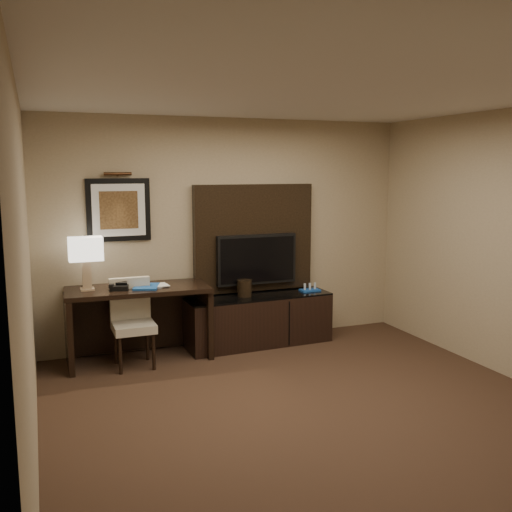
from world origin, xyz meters
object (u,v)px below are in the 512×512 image
tv (257,259)px  minibar_tray (310,287)px  credenza (259,320)px  desk_phone (119,285)px  table_lamp (86,264)px  desk_chair (134,326)px  desk (139,324)px  ice_bucket (244,288)px

tv → minibar_tray: size_ratio=4.14×
credenza → desk_phone: bearing=-178.6°
table_lamp → desk_phone: (0.32, -0.10, -0.24)m
credenza → desk_phone: (-1.65, -0.10, 0.57)m
table_lamp → desk_chair: bearing=-30.2°
desk → desk_chair: bearing=-110.6°
tv → minibar_tray: (0.66, -0.14, -0.37)m
minibar_tray → desk_chair: bearing=-173.2°
minibar_tray → desk_phone: bearing=-177.3°
desk_phone → ice_bucket: bearing=19.0°
credenza → tv: 0.73m
table_lamp → ice_bucket: 1.84m
desk → ice_bucket: size_ratio=7.87×
desk_phone → minibar_tray: desk_phone is taller
credenza → minibar_tray: minibar_tray is taller
desk_chair → tv: bearing=14.0°
tv → desk_chair: bearing=-165.7°
desk_chair → ice_bucket: 1.41m
credenza → table_lamp: table_lamp is taller
desk → ice_bucket: (1.27, 0.07, 0.29)m
desk_chair → ice_bucket: size_ratio=4.61×
tv → desk_phone: (-1.67, -0.24, -0.15)m
desk → desk_phone: (-0.20, -0.05, 0.46)m
ice_bucket → desk: bearing=-176.8°
tv → table_lamp: bearing=-175.8°
tv → minibar_tray: bearing=-11.6°
tv → table_lamp: (-1.99, -0.14, 0.09)m
ice_bucket → minibar_tray: ice_bucket is taller
ice_bucket → minibar_tray: size_ratio=0.81×
desk_chair → table_lamp: table_lamp is taller
credenza → tv: (0.03, 0.15, 0.72)m
desk → credenza: 1.45m
table_lamp → minibar_tray: table_lamp is taller
minibar_tray → ice_bucket: bearing=178.9°
desk_phone → tv: bearing=22.4°
table_lamp → ice_bucket: table_lamp is taller
desk_chair → table_lamp: 0.83m
tv → ice_bucket: size_ratio=5.11×
desk_chair → desk_phone: (-0.11, 0.15, 0.42)m
credenza → desk_chair: desk_chair is taller
table_lamp → credenza: bearing=-0.1°
desk_phone → desk: bearing=29.2°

